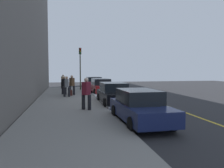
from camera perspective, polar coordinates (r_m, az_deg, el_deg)
ground_plane at (r=16.37m, az=0.62°, el=-4.88°), size 56.00×56.00×0.00m
sidewalk at (r=16.01m, az=-11.05°, el=-4.87°), size 28.00×4.60×0.15m
lane_stripe_centre at (r=17.32m, az=11.06°, el=-4.46°), size 28.00×0.14×0.01m
snow_bank_curb at (r=17.47m, az=-2.51°, el=-3.98°), size 8.56×0.56×0.22m
parked_car_silver at (r=27.87m, az=-4.54°, el=0.21°), size 4.18×1.98×1.51m
parked_car_red at (r=22.71m, az=-2.74°, el=-0.56°), size 4.79×1.97×1.51m
parked_car_black at (r=15.83m, az=0.45°, el=-2.40°), size 4.57×1.91×1.51m
parked_car_navy at (r=10.37m, az=6.98°, el=-5.66°), size 4.58×1.96×1.51m
pedestrian_black_coat at (r=21.19m, az=-11.92°, el=-0.24°), size 0.51×0.50×1.63m
pedestrian_brown_coat at (r=20.61m, az=-9.99°, el=-0.12°), size 0.56×0.55×1.76m
pedestrian_grey_coat at (r=19.36m, az=-11.25°, el=-0.48°), size 0.49×0.56×1.70m
pedestrian_burgundy_coat at (r=12.98m, az=-6.44°, el=-2.17°), size 0.58×0.54×1.82m
pedestrian_tan_coat at (r=27.60m, az=-12.12°, el=0.71°), size 0.53×0.50×1.68m
traffic_light_pole at (r=25.82m, az=-7.96°, el=5.54°), size 0.35×0.26×4.68m
rolling_suitcase at (r=20.21m, az=-10.18°, el=-2.14°), size 0.34×0.22×0.87m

